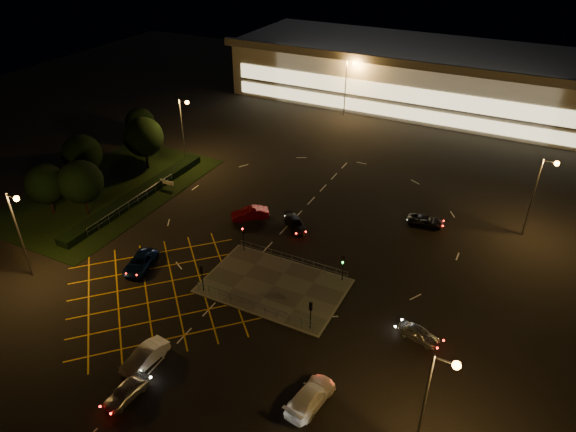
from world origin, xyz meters
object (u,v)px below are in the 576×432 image
at_px(car_queue_white, 145,356).
at_px(car_east_grey, 426,221).
at_px(signal_ne, 343,263).
at_px(car_far_dkgrey, 295,224).
at_px(signal_sw, 202,273).
at_px(signal_se, 311,310).
at_px(car_approach_white, 311,396).
at_px(signal_nw, 243,234).
at_px(car_right_silver, 419,333).
at_px(car_circ_red, 250,214).
at_px(car_left_blue, 140,263).
at_px(car_near_silver, 126,391).

distance_m(car_queue_white, car_east_grey, 36.70).
xyz_separation_m(signal_ne, car_far_dkgrey, (-8.90, 6.95, -1.71)).
xyz_separation_m(signal_sw, car_far_dkgrey, (3.10, 14.94, -1.71)).
xyz_separation_m(signal_se, car_approach_white, (3.48, -7.48, -1.60)).
relative_size(signal_nw, signal_ne, 1.00).
height_order(signal_se, car_right_silver, signal_se).
height_order(signal_nw, car_right_silver, signal_nw).
bearing_deg(car_circ_red, car_east_grey, 73.27).
height_order(signal_sw, car_right_silver, signal_sw).
distance_m(car_queue_white, car_left_blue, 14.00).
height_order(car_right_silver, car_approach_white, car_approach_white).
bearing_deg(car_approach_white, signal_nw, -35.93).
distance_m(signal_se, signal_ne, 7.99).
relative_size(car_near_silver, car_left_blue, 0.80).
bearing_deg(car_queue_white, car_circ_red, 105.51).
relative_size(signal_ne, car_left_blue, 0.62).
relative_size(signal_se, car_left_blue, 0.62).
bearing_deg(car_far_dkgrey, signal_se, -104.12).
distance_m(signal_ne, car_queue_white, 21.25).
distance_m(signal_se, car_circ_red, 20.77).
relative_size(car_queue_white, car_east_grey, 1.03).
bearing_deg(car_left_blue, car_right_silver, -8.94).
xyz_separation_m(car_near_silver, car_left_blue, (-10.49, 13.89, 0.02)).
relative_size(signal_se, car_near_silver, 0.78).
xyz_separation_m(signal_sw, car_queue_white, (1.01, -10.14, -1.61)).
bearing_deg(car_circ_red, car_left_blue, -61.01).
distance_m(car_circ_red, car_approach_white, 28.55).
height_order(signal_nw, car_queue_white, signal_nw).
relative_size(car_far_dkgrey, car_approach_white, 0.85).
xyz_separation_m(signal_sw, car_left_blue, (-8.42, 0.21, -1.66)).
distance_m(car_queue_white, car_approach_white, 14.70).
bearing_deg(car_approach_white, car_circ_red, -40.79).
xyz_separation_m(car_queue_white, car_left_blue, (-9.43, 10.35, -0.05)).
relative_size(signal_se, car_queue_white, 0.69).
bearing_deg(car_left_blue, signal_nw, 27.74).
bearing_deg(car_left_blue, signal_sw, -16.41).
xyz_separation_m(signal_nw, car_near_silver, (2.06, -21.66, -1.68)).
bearing_deg(car_near_silver, signal_se, 59.36).
bearing_deg(car_near_silver, signal_nw, 100.80).
xyz_separation_m(signal_nw, car_queue_white, (1.01, -18.12, -1.61)).
height_order(signal_sw, signal_nw, same).
bearing_deg(car_east_grey, car_approach_white, 169.51).
height_order(car_right_silver, car_east_grey, car_right_silver).
bearing_deg(signal_sw, car_circ_red, -78.44).
height_order(car_near_silver, car_east_grey, car_near_silver).
xyz_separation_m(car_right_silver, car_east_grey, (-4.25, 19.50, -0.04)).
bearing_deg(car_east_grey, signal_nw, 123.59).
distance_m(car_queue_white, car_right_silver, 24.39).
bearing_deg(car_circ_red, car_right_silver, 25.85).
bearing_deg(signal_ne, car_circ_red, 156.95).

